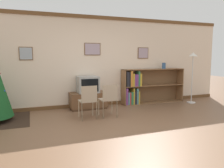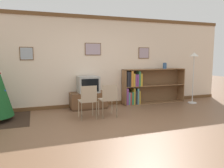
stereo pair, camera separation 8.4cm
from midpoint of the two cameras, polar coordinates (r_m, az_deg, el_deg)
ground_plane at (r=4.52m, az=3.42°, el=-12.17°), size 24.00×24.00×0.00m
wall_back at (r=6.61m, az=-4.95°, el=5.86°), size 9.20×0.11×2.70m
tv_console at (r=6.37m, az=-5.81°, el=-4.28°), size 1.04×0.51×0.47m
television at (r=6.29m, az=-5.86°, el=-0.09°), size 0.59×0.50×0.47m
folding_chair_left at (r=5.25m, az=-5.80°, el=-4.12°), size 0.40×0.40×0.82m
folding_chair_right at (r=5.39m, az=-0.43°, el=-3.78°), size 0.40×0.40×0.82m
bookshelf at (r=7.04m, az=8.28°, el=-0.70°), size 2.13×0.36×1.11m
vase at (r=7.39m, az=13.93°, el=4.67°), size 0.12×0.12×0.19m
standing_lamp at (r=7.46m, az=20.90°, el=4.79°), size 0.28×0.28×1.63m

